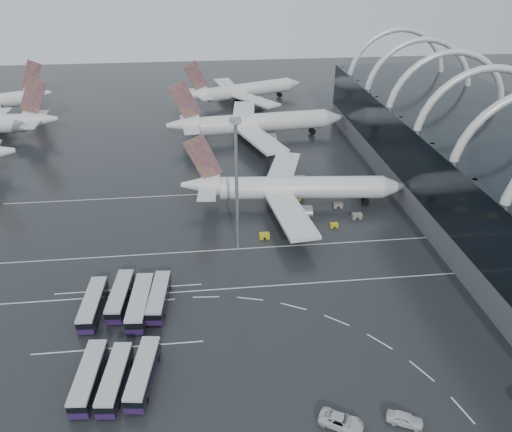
{
  "coord_description": "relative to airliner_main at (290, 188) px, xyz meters",
  "views": [
    {
      "loc": [
        -8.17,
        -79.87,
        58.98
      ],
      "look_at": [
        2.31,
        13.81,
        7.0
      ],
      "focal_mm": 35.0,
      "sensor_mm": 36.0,
      "label": 1
    }
  ],
  "objects": [
    {
      "name": "floodlight_mast",
      "position": [
        -14.68,
        -18.57,
        13.59
      ],
      "size": [
        2.24,
        2.24,
        29.23
      ],
      "color": "gray",
      "rests_on": "ground"
    },
    {
      "name": "gse_cart_belly_b",
      "position": [
        11.94,
        -2.47,
        -4.16
      ],
      "size": [
        2.33,
        1.38,
        1.27
      ],
      "primitive_type": "cube",
      "color": "slate",
      "rests_on": "ground"
    },
    {
      "name": "bus_bay_line_north",
      "position": [
        -36.86,
        -31.17,
        -4.79
      ],
      "size": [
        28.0,
        0.25,
        0.01
      ],
      "primitive_type": "cube",
      "color": "white",
      "rests_on": "ground"
    },
    {
      "name": "bus_row_near_c",
      "position": [
        -33.89,
        -37.96,
        -2.91
      ],
      "size": [
        4.06,
        14.07,
        3.42
      ],
      "rotation": [
        0.0,
        0.0,
        1.5
      ],
      "color": "#24133C",
      "rests_on": "ground"
    },
    {
      "name": "airliner_gate_c",
      "position": [
        -3.89,
        93.51,
        0.01
      ],
      "size": [
        51.89,
        47.35,
        19.2
      ],
      "rotation": [
        0.0,
        0.0,
        0.38
      ],
      "color": "silver",
      "rests_on": "ground"
    },
    {
      "name": "bus_bay_line_south",
      "position": [
        -36.86,
        -47.17,
        -4.79
      ],
      "size": [
        28.0,
        0.25,
        0.01
      ],
      "primitive_type": "cube",
      "color": "white",
      "rests_on": "ground"
    },
    {
      "name": "bus_row_near_b",
      "position": [
        -37.75,
        -35.41,
        -3.06
      ],
      "size": [
        3.94,
        13.02,
        3.16
      ],
      "rotation": [
        0.0,
        0.0,
        1.49
      ],
      "color": "#24133C",
      "rests_on": "ground"
    },
    {
      "name": "gse_cart_belly_e",
      "position": [
        2.34,
        2.51,
        -4.27
      ],
      "size": [
        1.92,
        1.13,
        1.05
      ],
      "primitive_type": "cube",
      "color": "gold",
      "rests_on": "ground"
    },
    {
      "name": "bus_row_near_d",
      "position": [
        -30.67,
        -36.46,
        -3.08
      ],
      "size": [
        3.97,
        12.84,
        3.11
      ],
      "rotation": [
        0.0,
        0.0,
        1.48
      ],
      "color": "#24133C",
      "rests_on": "ground"
    },
    {
      "name": "terminal",
      "position": [
        48.7,
        -11.33,
        6.08
      ],
      "size": [
        42.0,
        160.0,
        34.9
      ],
      "color": "#5C5E61",
      "rests_on": "ground"
    },
    {
      "name": "lane_marking_mid",
      "position": [
        -12.86,
        -19.17,
        -4.79
      ],
      "size": [
        120.0,
        0.25,
        0.01
      ],
      "primitive_type": "cube",
      "color": "white",
      "rests_on": "ground"
    },
    {
      "name": "gse_cart_belly_a",
      "position": [
        8.51,
        -12.14,
        -4.28
      ],
      "size": [
        1.88,
        1.11,
        1.02
      ],
      "primitive_type": "cube",
      "color": "gold",
      "rests_on": "ground"
    },
    {
      "name": "bus_row_near_a",
      "position": [
        -42.37,
        -37.34,
        -3.04
      ],
      "size": [
        3.56,
        13.08,
        3.19
      ],
      "rotation": [
        0.0,
        0.0,
        1.52
      ],
      "color": "#24133C",
      "rests_on": "ground"
    },
    {
      "name": "bus_row_far_c",
      "position": [
        -31.97,
        -54.89,
        -3.05
      ],
      "size": [
        4.64,
        13.13,
        3.17
      ],
      "rotation": [
        0.0,
        0.0,
        1.43
      ],
      "color": "#24133C",
      "rests_on": "ground"
    },
    {
      "name": "lane_marking_far",
      "position": [
        -12.86,
        8.83,
        -4.79
      ],
      "size": [
        120.0,
        0.25,
        0.01
      ],
      "primitive_type": "cube",
      "color": "white",
      "rests_on": "ground"
    },
    {
      "name": "van_curve_b",
      "position": [
        4.77,
        -66.65,
        -3.93
      ],
      "size": [
        5.43,
        4.02,
        1.72
      ],
      "primitive_type": "imported",
      "rotation": [
        0.0,
        0.0,
        1.12
      ],
      "color": "silver",
      "rests_on": "ground"
    },
    {
      "name": "airliner_main",
      "position": [
        0.0,
        0.0,
        0.0
      ],
      "size": [
        56.54,
        49.37,
        19.14
      ],
      "rotation": [
        0.0,
        0.0,
        -0.09
      ],
      "color": "silver",
      "rests_on": "ground"
    },
    {
      "name": "gse_cart_belly_c",
      "position": [
        -8.41,
        -15.26,
        -4.17
      ],
      "size": [
        2.29,
        1.35,
        1.25
      ],
      "primitive_type": "cube",
      "color": "gold",
      "rests_on": "ground"
    },
    {
      "name": "lane_marking_near",
      "position": [
        -12.86,
        -33.17,
        -4.79
      ],
      "size": [
        120.0,
        0.25,
        0.01
      ],
      "primitive_type": "cube",
      "color": "white",
      "rests_on": "ground"
    },
    {
      "name": "ground",
      "position": [
        -12.86,
        -31.17,
        -4.79
      ],
      "size": [
        420.0,
        420.0,
        0.0
      ],
      "primitive_type": "plane",
      "color": "black",
      "rests_on": "ground"
    },
    {
      "name": "bus_row_far_b",
      "position": [
        -36.08,
        -55.5,
        -3.1
      ],
      "size": [
        4.11,
        12.71,
        3.07
      ],
      "rotation": [
        0.0,
        0.0,
        1.47
      ],
      "color": "#24133C",
      "rests_on": "ground"
    },
    {
      "name": "airliner_gate_b",
      "position": [
        -3.57,
        49.92,
        0.49
      ],
      "size": [
        60.85,
        54.46,
        21.12
      ],
      "rotation": [
        0.0,
        0.0,
        0.1
      ],
      "color": "silver",
      "rests_on": "ground"
    },
    {
      "name": "van_curve_a",
      "position": [
        -4.14,
        -66.04,
        -3.93
      ],
      "size": [
        6.8,
        5.54,
        1.72
      ],
      "primitive_type": "imported",
      "rotation": [
        0.0,
        0.0,
        1.06
      ],
      "color": "silver",
      "rests_on": "ground"
    },
    {
      "name": "bus_row_far_a",
      "position": [
        -39.99,
        -54.83,
        -3.04
      ],
      "size": [
        3.89,
        13.12,
        3.18
      ],
      "rotation": [
        0.0,
        0.0,
        1.5
      ],
      "color": "#24133C",
      "rests_on": "ground"
    },
    {
      "name": "gse_cart_belly_d",
      "position": [
        15.06,
        -8.61,
        -4.15
      ],
      "size": [
        2.36,
        1.39,
        1.29
      ],
      "primitive_type": "cube",
      "color": "slate",
      "rests_on": "ground"
    }
  ]
}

